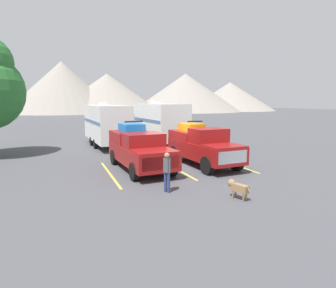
{
  "coord_description": "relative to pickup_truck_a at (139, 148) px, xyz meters",
  "views": [
    {
      "loc": [
        -5.89,
        -14.61,
        3.61
      ],
      "look_at": [
        0.0,
        0.4,
        1.2
      ],
      "focal_mm": 30.09,
      "sensor_mm": 36.0,
      "label": 1
    }
  ],
  "objects": [
    {
      "name": "person_a",
      "position": [
        -0.04,
        -4.34,
        -0.22
      ],
      "size": [
        0.28,
        0.33,
        1.63
      ],
      "color": "navy",
      "rests_on": "ground"
    },
    {
      "name": "camper_trailer_b",
      "position": [
        4.02,
        7.63,
        0.82
      ],
      "size": [
        2.87,
        7.47,
        3.75
      ],
      "color": "white",
      "rests_on": "ground"
    },
    {
      "name": "camper_trailer_a",
      "position": [
        -0.33,
        8.65,
        0.77
      ],
      "size": [
        2.78,
        8.55,
        3.64
      ],
      "color": "white",
      "rests_on": "ground"
    },
    {
      "name": "dog",
      "position": [
        2.12,
        -6.01,
        -0.69
      ],
      "size": [
        0.49,
        0.95,
        0.71
      ],
      "color": "olive",
      "rests_on": "ground"
    },
    {
      "name": "ground_plane",
      "position": [
        1.88,
        0.04,
        -1.16
      ],
      "size": [
        240.0,
        240.0,
        0.0
      ],
      "primitive_type": "plane",
      "color": "#47474C"
    },
    {
      "name": "lot_stripe_c",
      "position": [
        5.44,
        -0.56,
        -1.15
      ],
      "size": [
        0.12,
        5.5,
        0.01
      ],
      "primitive_type": "cube",
      "color": "gold",
      "rests_on": "ground"
    },
    {
      "name": "pickup_truck_b",
      "position": [
        3.65,
        -0.38,
        0.02
      ],
      "size": [
        2.38,
        5.49,
        2.51
      ],
      "color": "maroon",
      "rests_on": "ground"
    },
    {
      "name": "lot_stripe_b",
      "position": [
        1.88,
        -0.56,
        -1.15
      ],
      "size": [
        0.12,
        5.5,
        0.01
      ],
      "primitive_type": "cube",
      "color": "gold",
      "rests_on": "ground"
    },
    {
      "name": "mountain_ridge",
      "position": [
        2.08,
        85.42,
        6.22
      ],
      "size": [
        159.08,
        45.69,
        17.7
      ],
      "color": "gray",
      "rests_on": "ground"
    },
    {
      "name": "pickup_truck_a",
      "position": [
        0.0,
        0.0,
        0.0
      ],
      "size": [
        2.47,
        5.67,
        2.57
      ],
      "color": "maroon",
      "rests_on": "ground"
    },
    {
      "name": "lot_stripe_a",
      "position": [
        -1.68,
        -0.56,
        -1.15
      ],
      "size": [
        0.12,
        5.5,
        0.01
      ],
      "primitive_type": "cube",
      "color": "gold",
      "rests_on": "ground"
    }
  ]
}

